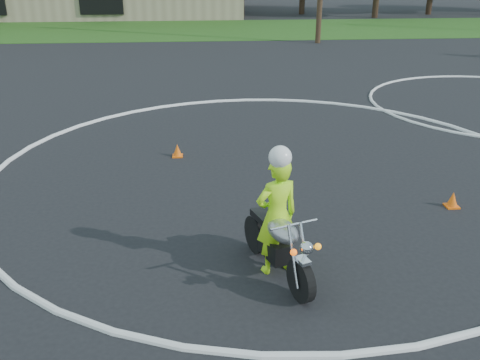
{
  "coord_description": "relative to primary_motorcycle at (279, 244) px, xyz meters",
  "views": [
    {
      "loc": [
        -1.6,
        -7.86,
        4.35
      ],
      "look_at": [
        -0.96,
        -0.17,
        1.1
      ],
      "focal_mm": 40.0,
      "sensor_mm": 36.0,
      "label": 1
    }
  ],
  "objects": [
    {
      "name": "rider_primary_grp",
      "position": [
        -0.02,
        0.13,
        0.44
      ],
      "size": [
        0.76,
        0.62,
        1.98
      ],
      "rotation": [
        0.0,
        0.0,
        0.33
      ],
      "color": "#B4FF1A",
      "rests_on": "ground"
    },
    {
      "name": "ground",
      "position": [
        0.49,
        1.2,
        -0.52
      ],
      "size": [
        120.0,
        120.0,
        0.0
      ],
      "primitive_type": "plane",
      "color": "black",
      "rests_on": "ground"
    },
    {
      "name": "course_markings",
      "position": [
        2.66,
        5.56,
        -0.51
      ],
      "size": [
        19.05,
        19.05,
        0.12
      ],
      "color": "silver",
      "rests_on": "ground"
    },
    {
      "name": "grass_strip",
      "position": [
        0.49,
        28.2,
        -0.51
      ],
      "size": [
        120.0,
        10.0,
        0.02
      ],
      "primitive_type": "cube",
      "color": "#1E4714",
      "rests_on": "ground"
    },
    {
      "name": "primary_motorcycle",
      "position": [
        0.0,
        0.0,
        0.0
      ],
      "size": [
        0.88,
        1.96,
        1.07
      ],
      "rotation": [
        0.0,
        0.0,
        0.33
      ],
      "color": "black",
      "rests_on": "ground"
    },
    {
      "name": "traffic_cones",
      "position": [
        4.37,
        3.44,
        -0.38
      ],
      "size": [
        12.78,
        12.23,
        0.3
      ],
      "color": "#FF620D",
      "rests_on": "ground"
    }
  ]
}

